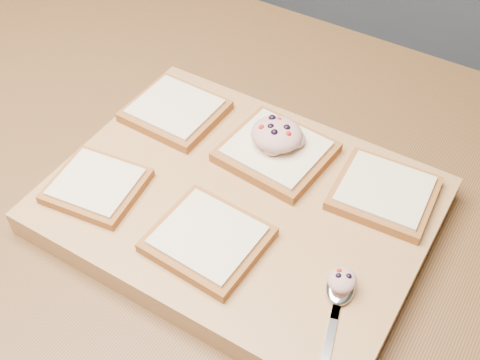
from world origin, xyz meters
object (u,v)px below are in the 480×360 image
object	(u,v)px
cutting_board	(240,206)
bread_far_center	(276,151)
spoon	(339,296)
tuna_salad_dollop	(277,134)

from	to	relation	value
cutting_board	bread_far_center	distance (m)	0.09
cutting_board	bread_far_center	xyz separation A→B (m)	(0.00, 0.08, 0.03)
cutting_board	spoon	distance (m)	0.18
tuna_salad_dollop	spoon	size ratio (longest dim) A/B	0.43
cutting_board	spoon	world-z (taller)	spoon
spoon	tuna_salad_dollop	bearing A→B (deg)	136.02
tuna_salad_dollop	spoon	xyz separation A→B (m)	(0.17, -0.16, -0.03)
cutting_board	spoon	size ratio (longest dim) A/B	2.91
tuna_salad_dollop	bread_far_center	bearing A→B (deg)	-56.61
bread_far_center	spoon	xyz separation A→B (m)	(0.16, -0.15, -0.00)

